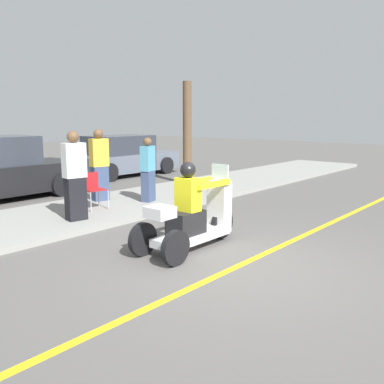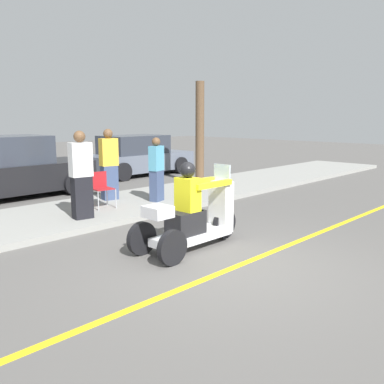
{
  "view_description": "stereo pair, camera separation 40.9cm",
  "coord_description": "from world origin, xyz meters",
  "px_view_note": "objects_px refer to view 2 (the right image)",
  "views": [
    {
      "loc": [
        -5.07,
        -3.43,
        2.22
      ],
      "look_at": [
        0.24,
        1.09,
        0.97
      ],
      "focal_mm": 40.0,
      "sensor_mm": 36.0,
      "label": 1
    },
    {
      "loc": [
        -4.8,
        -3.73,
        2.22
      ],
      "look_at": [
        0.24,
        1.09,
        0.97
      ],
      "focal_mm": 40.0,
      "sensor_mm": 36.0,
      "label": 2
    }
  ],
  "objects_px": {
    "motorcycle_trike": "(193,218)",
    "folding_chair_set_back": "(100,186)",
    "spectator_near_curb": "(109,166)",
    "tree_trunk": "(200,132)",
    "spectator_far_back": "(81,177)",
    "parked_car_lot_far": "(137,156)",
    "parked_car_lot_center": "(7,170)",
    "spectator_with_child": "(157,171)"
  },
  "relations": [
    {
      "from": "motorcycle_trike",
      "to": "folding_chair_set_back",
      "type": "bearing_deg",
      "value": 81.52
    },
    {
      "from": "spectator_near_curb",
      "to": "tree_trunk",
      "type": "bearing_deg",
      "value": 8.05
    },
    {
      "from": "spectator_far_back",
      "to": "folding_chair_set_back",
      "type": "bearing_deg",
      "value": 36.1
    },
    {
      "from": "spectator_near_curb",
      "to": "tree_trunk",
      "type": "relative_size",
      "value": 0.56
    },
    {
      "from": "spectator_far_back",
      "to": "parked_car_lot_far",
      "type": "relative_size",
      "value": 0.42
    },
    {
      "from": "parked_car_lot_center",
      "to": "tree_trunk",
      "type": "xyz_separation_m",
      "value": [
        5.42,
        -2.13,
        0.93
      ]
    },
    {
      "from": "motorcycle_trike",
      "to": "spectator_with_child",
      "type": "bearing_deg",
      "value": 58.04
    },
    {
      "from": "spectator_with_child",
      "to": "parked_car_lot_center",
      "type": "height_order",
      "value": "spectator_with_child"
    },
    {
      "from": "parked_car_lot_far",
      "to": "tree_trunk",
      "type": "height_order",
      "value": "tree_trunk"
    },
    {
      "from": "parked_car_lot_far",
      "to": "spectator_near_curb",
      "type": "bearing_deg",
      "value": -136.34
    },
    {
      "from": "spectator_far_back",
      "to": "spectator_near_curb",
      "type": "xyz_separation_m",
      "value": [
        1.59,
        1.28,
        -0.01
      ]
    },
    {
      "from": "motorcycle_trike",
      "to": "parked_car_lot_center",
      "type": "height_order",
      "value": "parked_car_lot_center"
    },
    {
      "from": "spectator_with_child",
      "to": "folding_chair_set_back",
      "type": "distance_m",
      "value": 1.47
    },
    {
      "from": "motorcycle_trike",
      "to": "spectator_with_child",
      "type": "xyz_separation_m",
      "value": [
        1.92,
        3.07,
        0.35
      ]
    },
    {
      "from": "spectator_near_curb",
      "to": "folding_chair_set_back",
      "type": "bearing_deg",
      "value": -138.25
    },
    {
      "from": "spectator_far_back",
      "to": "parked_car_lot_center",
      "type": "height_order",
      "value": "spectator_far_back"
    },
    {
      "from": "folding_chair_set_back",
      "to": "parked_car_lot_center",
      "type": "xyz_separation_m",
      "value": [
        -0.74,
        3.31,
        0.16
      ]
    },
    {
      "from": "folding_chair_set_back",
      "to": "parked_car_lot_far",
      "type": "height_order",
      "value": "parked_car_lot_far"
    },
    {
      "from": "tree_trunk",
      "to": "folding_chair_set_back",
      "type": "bearing_deg",
      "value": -165.73
    },
    {
      "from": "spectator_far_back",
      "to": "parked_car_lot_center",
      "type": "bearing_deg",
      "value": 87.9
    },
    {
      "from": "spectator_far_back",
      "to": "tree_trunk",
      "type": "relative_size",
      "value": 0.57
    },
    {
      "from": "spectator_with_child",
      "to": "spectator_near_curb",
      "type": "relative_size",
      "value": 0.89
    },
    {
      "from": "spectator_near_curb",
      "to": "folding_chair_set_back",
      "type": "xyz_separation_m",
      "value": [
        -0.7,
        -0.63,
        -0.35
      ]
    },
    {
      "from": "motorcycle_trike",
      "to": "tree_trunk",
      "type": "xyz_separation_m",
      "value": [
        5.19,
        4.64,
        1.18
      ]
    },
    {
      "from": "folding_chair_set_back",
      "to": "parked_car_lot_far",
      "type": "bearing_deg",
      "value": 43.37
    },
    {
      "from": "tree_trunk",
      "to": "motorcycle_trike",
      "type": "bearing_deg",
      "value": -138.21
    },
    {
      "from": "motorcycle_trike",
      "to": "spectator_with_child",
      "type": "height_order",
      "value": "spectator_with_child"
    },
    {
      "from": "spectator_near_curb",
      "to": "parked_car_lot_center",
      "type": "xyz_separation_m",
      "value": [
        -1.45,
        2.69,
        -0.19
      ]
    },
    {
      "from": "parked_car_lot_far",
      "to": "folding_chair_set_back",
      "type": "bearing_deg",
      "value": -136.63
    },
    {
      "from": "spectator_near_curb",
      "to": "parked_car_lot_far",
      "type": "height_order",
      "value": "spectator_near_curb"
    },
    {
      "from": "motorcycle_trike",
      "to": "parked_car_lot_far",
      "type": "bearing_deg",
      "value": 56.67
    },
    {
      "from": "motorcycle_trike",
      "to": "spectator_near_curb",
      "type": "height_order",
      "value": "spectator_near_curb"
    },
    {
      "from": "spectator_with_child",
      "to": "spectator_near_curb",
      "type": "xyz_separation_m",
      "value": [
        -0.7,
        1.0,
        0.1
      ]
    },
    {
      "from": "parked_car_lot_far",
      "to": "parked_car_lot_center",
      "type": "bearing_deg",
      "value": -168.82
    },
    {
      "from": "spectator_near_curb",
      "to": "parked_car_lot_far",
      "type": "relative_size",
      "value": 0.42
    },
    {
      "from": "parked_car_lot_far",
      "to": "spectator_with_child",
      "type": "bearing_deg",
      "value": -124.19
    },
    {
      "from": "folding_chair_set_back",
      "to": "tree_trunk",
      "type": "height_order",
      "value": "tree_trunk"
    },
    {
      "from": "motorcycle_trike",
      "to": "parked_car_lot_center",
      "type": "relative_size",
      "value": 0.5
    },
    {
      "from": "spectator_far_back",
      "to": "parked_car_lot_center",
      "type": "xyz_separation_m",
      "value": [
        0.15,
        3.96,
        -0.21
      ]
    },
    {
      "from": "motorcycle_trike",
      "to": "spectator_with_child",
      "type": "distance_m",
      "value": 3.64
    },
    {
      "from": "spectator_far_back",
      "to": "spectator_with_child",
      "type": "bearing_deg",
      "value": 6.75
    },
    {
      "from": "spectator_near_curb",
      "to": "folding_chair_set_back",
      "type": "relative_size",
      "value": 2.17
    }
  ]
}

